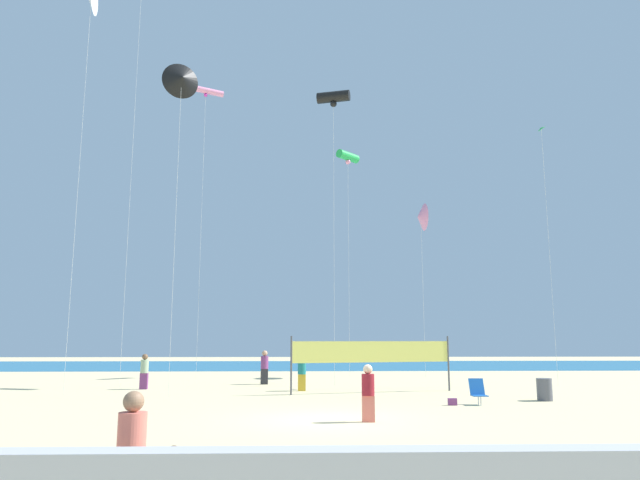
{
  "coord_description": "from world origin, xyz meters",
  "views": [
    {
      "loc": [
        -0.82,
        -17.24,
        2.26
      ],
      "look_at": [
        0.05,
        9.27,
        6.76
      ],
      "focal_mm": 32.95,
      "sensor_mm": 36.0,
      "label": 1
    }
  ],
  "objects_px": {
    "beach_handbag": "(452,402)",
    "trash_barrel": "(544,390)",
    "beachgoer_teal_shirt": "(302,371)",
    "kite_black_delta": "(182,79)",
    "folding_beach_chair": "(478,391)",
    "mother_figure": "(131,451)",
    "beachgoer_plum_shirt": "(265,366)",
    "kite_black_tube": "(333,98)",
    "kite_green_tube": "(348,157)",
    "kite_pink_tube": "(206,92)",
    "kite_pink_delta": "(421,217)",
    "volleyball_net": "(373,354)",
    "kite_green_diamond": "(542,145)",
    "beachgoer_sage_shirt": "(144,370)",
    "toddler_figure": "(172,480)",
    "beachgoer_maroon_shirt": "(368,391)"
  },
  "relations": [
    {
      "from": "folding_beach_chair",
      "to": "mother_figure",
      "type": "bearing_deg",
      "value": -92.09
    },
    {
      "from": "mother_figure",
      "to": "trash_barrel",
      "type": "xyz_separation_m",
      "value": [
        11.3,
        14.32,
        -0.45
      ]
    },
    {
      "from": "trash_barrel",
      "to": "kite_pink_tube",
      "type": "height_order",
      "value": "kite_pink_tube"
    },
    {
      "from": "kite_pink_tube",
      "to": "kite_black_tube",
      "type": "bearing_deg",
      "value": -36.98
    },
    {
      "from": "mother_figure",
      "to": "volleyball_net",
      "type": "distance_m",
      "value": 18.62
    },
    {
      "from": "beachgoer_teal_shirt",
      "to": "beach_handbag",
      "type": "height_order",
      "value": "beachgoer_teal_shirt"
    },
    {
      "from": "beach_handbag",
      "to": "kite_black_tube",
      "type": "relative_size",
      "value": 0.02
    },
    {
      "from": "beachgoer_sage_shirt",
      "to": "trash_barrel",
      "type": "height_order",
      "value": "beachgoer_sage_shirt"
    },
    {
      "from": "kite_black_tube",
      "to": "kite_green_tube",
      "type": "bearing_deg",
      "value": 79.32
    },
    {
      "from": "beachgoer_maroon_shirt",
      "to": "kite_pink_delta",
      "type": "xyz_separation_m",
      "value": [
        5.69,
        19.33,
        9.06
      ]
    },
    {
      "from": "beachgoer_teal_shirt",
      "to": "kite_black_tube",
      "type": "distance_m",
      "value": 14.6
    },
    {
      "from": "folding_beach_chair",
      "to": "kite_black_delta",
      "type": "height_order",
      "value": "kite_black_delta"
    },
    {
      "from": "beachgoer_plum_shirt",
      "to": "beachgoer_maroon_shirt",
      "type": "xyz_separation_m",
      "value": [
        3.73,
        -13.9,
        -0.07
      ]
    },
    {
      "from": "beachgoer_teal_shirt",
      "to": "volleyball_net",
      "type": "height_order",
      "value": "volleyball_net"
    },
    {
      "from": "beachgoer_maroon_shirt",
      "to": "volleyball_net",
      "type": "relative_size",
      "value": 0.22
    },
    {
      "from": "toddler_figure",
      "to": "kite_black_delta",
      "type": "xyz_separation_m",
      "value": [
        -3.6,
        16.15,
        12.9
      ]
    },
    {
      "from": "kite_pink_delta",
      "to": "toddler_figure",
      "type": "bearing_deg",
      "value": -108.08
    },
    {
      "from": "beachgoer_sage_shirt",
      "to": "kite_black_tube",
      "type": "height_order",
      "value": "kite_black_tube"
    },
    {
      "from": "folding_beach_chair",
      "to": "kite_pink_tube",
      "type": "xyz_separation_m",
      "value": [
        -12.41,
        14.6,
        17.43
      ]
    },
    {
      "from": "beachgoer_sage_shirt",
      "to": "trash_barrel",
      "type": "bearing_deg",
      "value": 54.83
    },
    {
      "from": "beachgoer_maroon_shirt",
      "to": "toddler_figure",
      "type": "bearing_deg",
      "value": 84.42
    },
    {
      "from": "mother_figure",
      "to": "trash_barrel",
      "type": "height_order",
      "value": "mother_figure"
    },
    {
      "from": "kite_pink_delta",
      "to": "volleyball_net",
      "type": "bearing_deg",
      "value": -113.23
    },
    {
      "from": "kite_pink_delta",
      "to": "kite_pink_tube",
      "type": "bearing_deg",
      "value": -177.89
    },
    {
      "from": "beach_handbag",
      "to": "kite_green_tube",
      "type": "distance_m",
      "value": 21.29
    },
    {
      "from": "mother_figure",
      "to": "beachgoer_plum_shirt",
      "type": "height_order",
      "value": "beachgoer_plum_shirt"
    },
    {
      "from": "kite_black_tube",
      "to": "kite_black_delta",
      "type": "distance_m",
      "value": 9.09
    },
    {
      "from": "folding_beach_chair",
      "to": "kite_black_tube",
      "type": "relative_size",
      "value": 0.06
    },
    {
      "from": "folding_beach_chair",
      "to": "kite_black_delta",
      "type": "relative_size",
      "value": 0.06
    },
    {
      "from": "kite_green_tube",
      "to": "kite_pink_tube",
      "type": "bearing_deg",
      "value": -172.7
    },
    {
      "from": "beach_handbag",
      "to": "kite_black_tube",
      "type": "height_order",
      "value": "kite_black_tube"
    },
    {
      "from": "volleyball_net",
      "to": "kite_pink_delta",
      "type": "xyz_separation_m",
      "value": [
        4.45,
        10.38,
        8.27
      ]
    },
    {
      "from": "toddler_figure",
      "to": "beach_handbag",
      "type": "height_order",
      "value": "toddler_figure"
    },
    {
      "from": "kite_black_delta",
      "to": "folding_beach_chair",
      "type": "bearing_deg",
      "value": -14.83
    },
    {
      "from": "beachgoer_teal_shirt",
      "to": "kite_green_tube",
      "type": "distance_m",
      "value": 16.81
    },
    {
      "from": "kite_black_delta",
      "to": "beachgoer_teal_shirt",
      "type": "bearing_deg",
      "value": 27.25
    },
    {
      "from": "volleyball_net",
      "to": "kite_pink_delta",
      "type": "bearing_deg",
      "value": 66.77
    },
    {
      "from": "kite_pink_delta",
      "to": "kite_green_tube",
      "type": "height_order",
      "value": "kite_green_tube"
    },
    {
      "from": "beachgoer_maroon_shirt",
      "to": "beachgoer_plum_shirt",
      "type": "bearing_deg",
      "value": -58.95
    },
    {
      "from": "kite_green_tube",
      "to": "volleyball_net",
      "type": "bearing_deg",
      "value": -89.48
    },
    {
      "from": "beachgoer_teal_shirt",
      "to": "kite_black_delta",
      "type": "xyz_separation_m",
      "value": [
        -5.29,
        -2.72,
        12.54
      ]
    },
    {
      "from": "toddler_figure",
      "to": "folding_beach_chair",
      "type": "xyz_separation_m",
      "value": [
        7.88,
        13.11,
        -0.02
      ]
    },
    {
      "from": "beachgoer_sage_shirt",
      "to": "folding_beach_chair",
      "type": "height_order",
      "value": "beachgoer_sage_shirt"
    },
    {
      "from": "kite_pink_tube",
      "to": "trash_barrel",
      "type": "bearing_deg",
      "value": -41.21
    },
    {
      "from": "kite_black_delta",
      "to": "kite_green_diamond",
      "type": "bearing_deg",
      "value": 15.49
    },
    {
      "from": "beachgoer_sage_shirt",
      "to": "beach_handbag",
      "type": "bearing_deg",
      "value": 44.42
    },
    {
      "from": "beach_handbag",
      "to": "trash_barrel",
      "type": "bearing_deg",
      "value": 20.14
    },
    {
      "from": "beachgoer_plum_shirt",
      "to": "trash_barrel",
      "type": "xyz_separation_m",
      "value": [
        10.97,
        -8.46,
        -0.5
      ]
    },
    {
      "from": "toddler_figure",
      "to": "beachgoer_plum_shirt",
      "type": "relative_size",
      "value": 0.54
    },
    {
      "from": "mother_figure",
      "to": "beachgoer_plum_shirt",
      "type": "relative_size",
      "value": 0.94
    }
  ]
}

